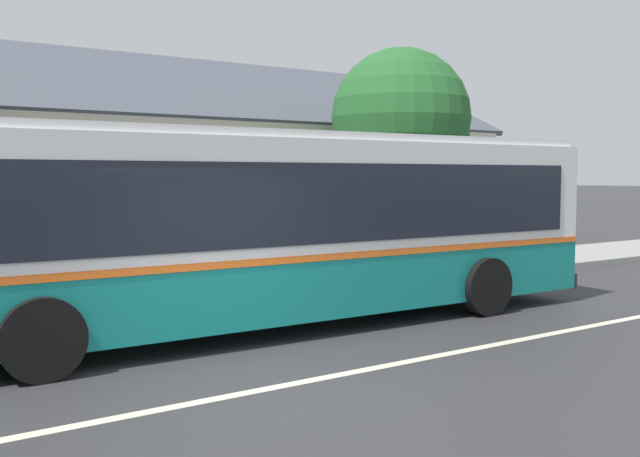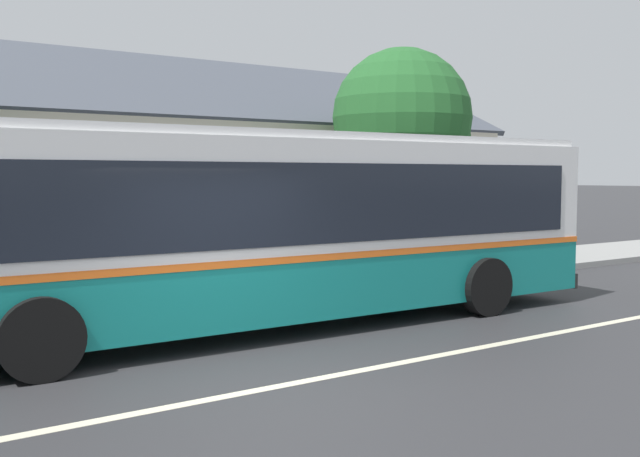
# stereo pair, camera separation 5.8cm
# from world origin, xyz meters

# --- Properties ---
(ground_plane) EXTENTS (300.00, 300.00, 0.00)m
(ground_plane) POSITION_xyz_m (0.00, 0.00, 0.00)
(ground_plane) COLOR #2D2D30
(sidewalk_far) EXTENTS (60.00, 3.00, 0.15)m
(sidewalk_far) POSITION_xyz_m (0.00, 6.00, 0.07)
(sidewalk_far) COLOR gray
(sidewalk_far) RESTS_ON ground
(lane_divider_stripe) EXTENTS (60.00, 0.16, 0.01)m
(lane_divider_stripe) POSITION_xyz_m (0.00, 0.00, 0.00)
(lane_divider_stripe) COLOR beige
(lane_divider_stripe) RESTS_ON ground
(community_building) EXTENTS (21.80, 10.15, 7.04)m
(community_building) POSITION_xyz_m (2.74, 13.91, 2.01)
(community_building) COLOR beige
(community_building) RESTS_ON ground
(transit_bus) EXTENTS (12.52, 2.97, 3.05)m
(transit_bus) POSITION_xyz_m (1.24, 2.90, 1.64)
(transit_bus) COLOR #147F7A
(transit_bus) RESTS_ON ground
(bench_down_street) EXTENTS (1.65, 0.51, 0.94)m
(bench_down_street) POSITION_xyz_m (-1.44, 5.41, 0.57)
(bench_down_street) COLOR brown
(bench_down_street) RESTS_ON sidewalk_far
(street_tree_primary) EXTENTS (3.51, 3.49, 5.58)m
(street_tree_primary) POSITION_xyz_m (7.83, 6.90, 3.69)
(street_tree_primary) COLOR #4C3828
(street_tree_primary) RESTS_ON ground
(bus_stop_sign) EXTENTS (0.36, 0.07, 2.40)m
(bus_stop_sign) POSITION_xyz_m (8.61, 4.99, 1.64)
(bus_stop_sign) COLOR gray
(bus_stop_sign) RESTS_ON sidewalk_far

